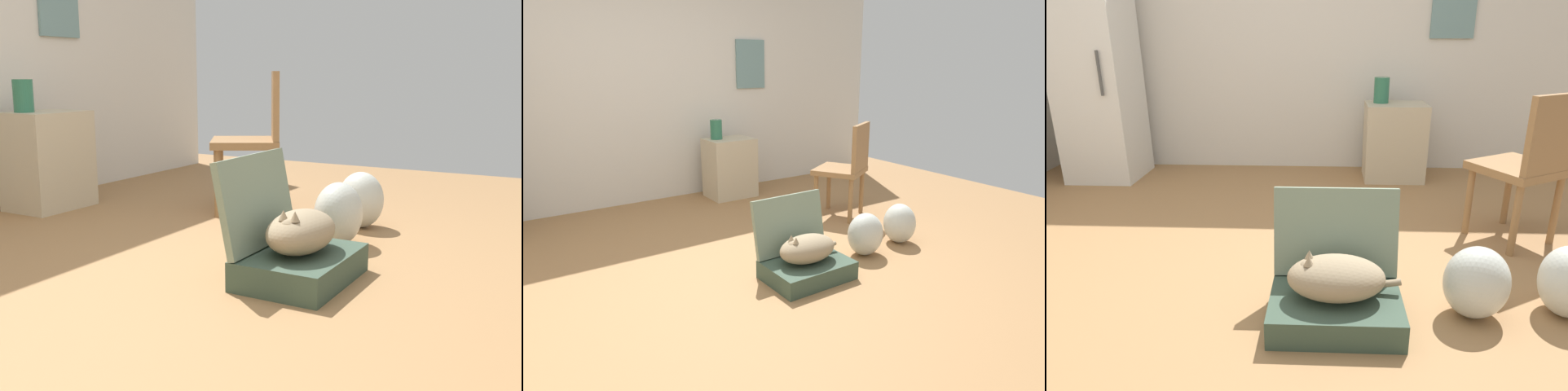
{
  "view_description": "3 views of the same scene",
  "coord_description": "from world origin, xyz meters",
  "views": [
    {
      "loc": [
        -2.1,
        -1.53,
        0.93
      ],
      "look_at": [
        0.51,
        -0.06,
        0.34
      ],
      "focal_mm": 42.42,
      "sensor_mm": 36.0,
      "label": 1
    },
    {
      "loc": [
        -1.51,
        -2.78,
        1.51
      ],
      "look_at": [
        0.49,
        0.15,
        0.48
      ],
      "focal_mm": 31.63,
      "sensor_mm": 36.0,
      "label": 2
    },
    {
      "loc": [
        0.28,
        -2.15,
        1.27
      ],
      "look_at": [
        0.19,
        -0.07,
        0.51
      ],
      "focal_mm": 31.28,
      "sensor_mm": 36.0,
      "label": 3
    }
  ],
  "objects": [
    {
      "name": "wall_back",
      "position": [
        0.0,
        2.26,
        1.3
      ],
      "size": [
        6.4,
        0.15,
        2.6
      ],
      "color": "silver",
      "rests_on": "ground"
    },
    {
      "name": "plastic_bag_white",
      "position": [
        0.98,
        -0.29,
        0.18
      ],
      "size": [
        0.3,
        0.26,
        0.35
      ],
      "primitive_type": "ellipsoid",
      "color": "silver",
      "rests_on": "ground"
    },
    {
      "name": "side_table",
      "position": [
        0.89,
        1.85,
        0.34
      ],
      "size": [
        0.52,
        0.41,
        0.68
      ],
      "primitive_type": "cube",
      "color": "beige",
      "rests_on": "ground"
    },
    {
      "name": "ground_plane",
      "position": [
        0.0,
        0.0,
        0.0
      ],
      "size": [
        7.68,
        7.68,
        0.0
      ],
      "primitive_type": "plane",
      "color": "#9E7247",
      "rests_on": "ground"
    },
    {
      "name": "cat",
      "position": [
        0.33,
        -0.37,
        0.23
      ],
      "size": [
        0.52,
        0.28,
        0.22
      ],
      "color": "#998466",
      "rests_on": "suitcase_base"
    },
    {
      "name": "refrigerator",
      "position": [
        -1.71,
        1.8,
        0.87
      ],
      "size": [
        0.59,
        0.61,
        1.73
      ],
      "color": "silver",
      "rests_on": "ground"
    },
    {
      "name": "suitcase_base",
      "position": [
        0.33,
        -0.37,
        0.07
      ],
      "size": [
        0.6,
        0.43,
        0.13
      ],
      "primitive_type": "cube",
      "color": "#384C3D",
      "rests_on": "ground"
    },
    {
      "name": "chair",
      "position": [
        1.5,
        0.53,
        0.52
      ],
      "size": [
        0.62,
        0.61,
        0.95
      ],
      "rotation": [
        0.0,
        0.0,
        -2.62
      ],
      "color": "olive",
      "rests_on": "ground"
    },
    {
      "name": "vase_tall",
      "position": [
        0.75,
        1.9,
        0.79
      ],
      "size": [
        0.13,
        0.13,
        0.22
      ],
      "primitive_type": "cylinder",
      "color": "#2D7051",
      "rests_on": "side_table"
    },
    {
      "name": "suitcase_lid",
      "position": [
        0.33,
        -0.14,
        0.35
      ],
      "size": [
        0.6,
        0.12,
        0.43
      ],
      "primitive_type": "cube",
      "rotation": [
        1.37,
        0.0,
        0.0
      ],
      "color": "gray",
      "rests_on": "suitcase_base"
    }
  ]
}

